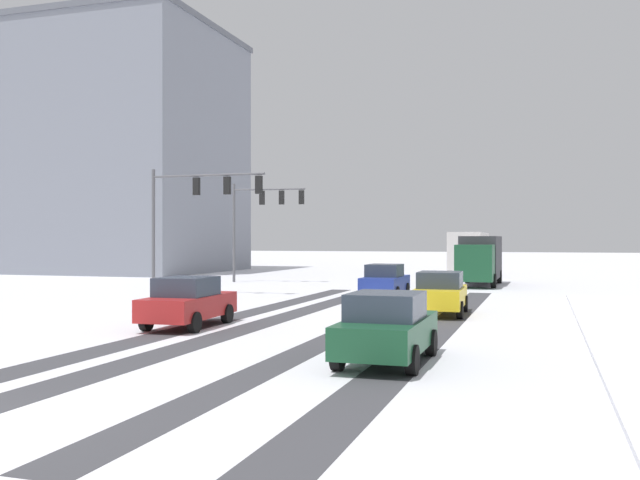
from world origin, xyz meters
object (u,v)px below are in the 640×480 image
at_px(car_yellow_cab_second, 440,293).
at_px(traffic_signal_near_left, 197,201).
at_px(car_dark_green_fourth, 387,327).
at_px(bus_oncoming, 470,249).
at_px(traffic_signal_far_left, 262,210).
at_px(office_building_far_left_block, 114,152).
at_px(car_red_third, 188,302).
at_px(box_truck_delivery, 480,259).
at_px(car_blue_lead, 385,281).

bearing_deg(car_yellow_cab_second, traffic_signal_near_left, 156.04).
distance_m(traffic_signal_near_left, car_dark_green_fourth, 21.68).
height_order(car_dark_green_fourth, bus_oncoming, bus_oncoming).
bearing_deg(traffic_signal_far_left, bus_oncoming, 53.57).
height_order(traffic_signal_near_left, office_building_far_left_block, office_building_far_left_block).
xyz_separation_m(car_red_third, box_truck_delivery, (7.22, 23.57, 0.82)).
height_order(car_blue_lead, office_building_far_left_block, office_building_far_left_block).
bearing_deg(car_yellow_cab_second, car_red_third, -139.66).
relative_size(car_red_third, box_truck_delivery, 0.56).
bearing_deg(box_truck_delivery, car_dark_green_fourth, -89.45).
relative_size(car_yellow_cab_second, bus_oncoming, 0.38).
bearing_deg(bus_oncoming, car_red_third, -97.73).
relative_size(car_yellow_cab_second, car_red_third, 1.00).
distance_m(traffic_signal_far_left, car_yellow_cab_second, 21.57).
height_order(car_blue_lead, car_dark_green_fourth, same).
height_order(box_truck_delivery, office_building_far_left_block, office_building_far_left_block).
height_order(car_dark_green_fourth, office_building_far_left_block, office_building_far_left_block).
distance_m(bus_oncoming, box_truck_delivery, 14.78).
bearing_deg(car_blue_lead, car_red_third, -105.25).
distance_m(car_yellow_cab_second, box_truck_delivery, 17.44).
xyz_separation_m(car_yellow_cab_second, office_building_far_left_block, (-32.64, 27.06, 9.79)).
bearing_deg(car_yellow_cab_second, office_building_far_left_block, 140.34).
bearing_deg(car_blue_lead, traffic_signal_far_left, 138.46).
xyz_separation_m(traffic_signal_near_left, car_dark_green_fourth, (13.52, -16.47, -3.98)).
xyz_separation_m(car_blue_lead, box_truck_delivery, (3.64, 10.43, 0.82)).
bearing_deg(car_red_third, box_truck_delivery, 72.97).
bearing_deg(car_yellow_cab_second, traffic_signal_far_left, 130.83).
bearing_deg(traffic_signal_far_left, box_truck_delivery, 5.67).
bearing_deg(bus_oncoming, box_truck_delivery, -82.10).
bearing_deg(car_red_third, traffic_signal_near_left, 116.60).
height_order(car_yellow_cab_second, bus_oncoming, bus_oncoming).
height_order(traffic_signal_far_left, office_building_far_left_block, office_building_far_left_block).
xyz_separation_m(bus_oncoming, box_truck_delivery, (2.03, -14.64, -0.36)).
xyz_separation_m(car_yellow_cab_second, car_dark_green_fourth, (0.25, -10.57, 0.00)).
xyz_separation_m(bus_oncoming, office_building_far_left_block, (-30.59, -5.00, 8.61)).
bearing_deg(box_truck_delivery, car_blue_lead, -109.23).
xyz_separation_m(car_blue_lead, office_building_far_left_block, (-28.99, 20.06, 9.79)).
bearing_deg(car_red_third, car_blue_lead, 74.75).
xyz_separation_m(traffic_signal_far_left, car_blue_lead, (10.21, -9.05, -3.94)).
height_order(traffic_signal_far_left, car_yellow_cab_second, traffic_signal_far_left).
xyz_separation_m(traffic_signal_far_left, bus_oncoming, (11.82, 16.01, -2.76)).
bearing_deg(bus_oncoming, car_blue_lead, -93.67).
xyz_separation_m(traffic_signal_near_left, traffic_signal_far_left, (-0.60, 10.15, -0.05)).
distance_m(traffic_signal_near_left, car_yellow_cab_second, 15.06).
relative_size(traffic_signal_near_left, box_truck_delivery, 0.88).
distance_m(car_dark_green_fourth, box_truck_delivery, 28.01).
bearing_deg(box_truck_delivery, office_building_far_left_block, 163.54).
distance_m(bus_oncoming, office_building_far_left_block, 32.17).
bearing_deg(traffic_signal_near_left, office_building_far_left_block, 132.47).
bearing_deg(box_truck_delivery, bus_oncoming, 97.90).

